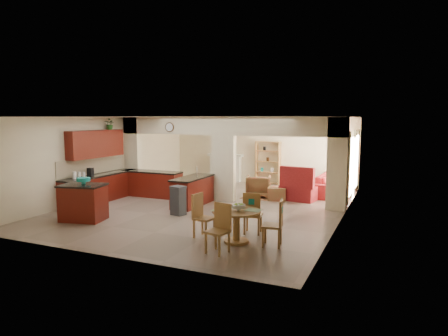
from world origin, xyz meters
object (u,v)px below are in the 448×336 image
at_px(kitchen_island, 83,202).
at_px(armchair, 258,186).
at_px(dining_table, 236,221).
at_px(sofa, 335,184).

bearing_deg(kitchen_island, armchair, 43.93).
relative_size(kitchen_island, dining_table, 1.20).
height_order(kitchen_island, sofa, kitchen_island).
bearing_deg(sofa, armchair, 124.36).
bearing_deg(armchair, kitchen_island, 42.16).
height_order(sofa, armchair, armchair).
height_order(dining_table, armchair, armchair).
bearing_deg(dining_table, kitchen_island, 178.18).
relative_size(dining_table, armchair, 1.29).
xyz_separation_m(kitchen_island, sofa, (5.72, 6.51, -0.13)).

